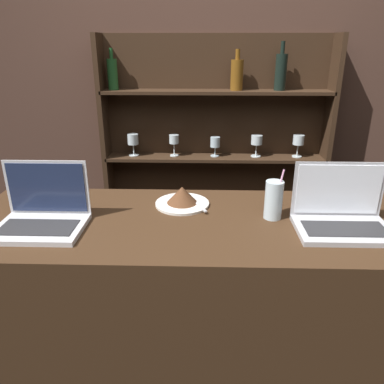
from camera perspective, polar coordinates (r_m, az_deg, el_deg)
bar_counter at (r=1.67m, az=1.93°, el=-20.29°), size 1.78×0.62×1.02m
back_wall at (r=2.51m, az=2.12°, el=15.28°), size 7.00×0.06×2.70m
back_shelf at (r=2.53m, az=3.47°, el=4.63°), size 1.46×0.18×1.69m
laptop_near at (r=1.42m, az=-21.85°, el=-3.07°), size 0.30×0.22×0.22m
laptop_far at (r=1.41m, az=21.85°, el=-3.25°), size 0.32×0.21×0.22m
cake_plate at (r=1.50m, az=-1.49°, el=-0.85°), size 0.22×0.22×0.08m
water_glass at (r=1.41m, az=12.33°, el=-1.17°), size 0.07×0.07×0.19m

